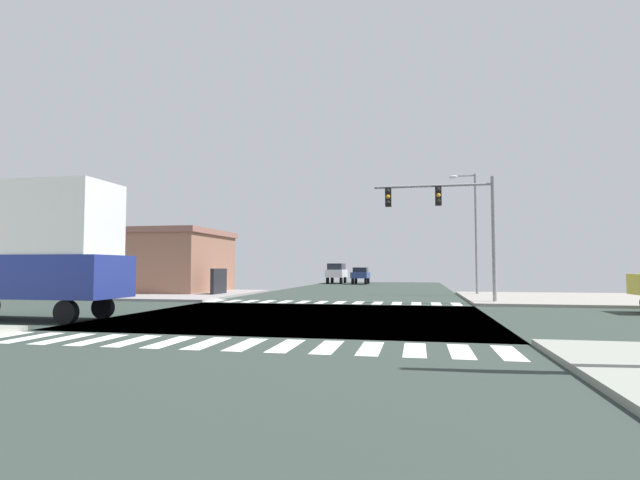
# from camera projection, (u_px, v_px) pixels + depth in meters

# --- Properties ---
(ground) EXTENTS (90.00, 90.00, 0.05)m
(ground) POSITION_uv_depth(u_px,v_px,m) (304.00, 316.00, 19.04)
(ground) COLOR #2C3630
(sidewalk_corner_ne) EXTENTS (12.00, 12.00, 0.14)m
(sidewalk_corner_ne) POSITION_uv_depth(u_px,v_px,m) (571.00, 299.00, 28.28)
(sidewalk_corner_ne) COLOR gray
(sidewalk_corner_ne) RESTS_ON ground
(sidewalk_corner_nw) EXTENTS (12.00, 12.00, 0.14)m
(sidewalk_corner_nw) POSITION_uv_depth(u_px,v_px,m) (158.00, 294.00, 33.32)
(sidewalk_corner_nw) COLOR gray
(sidewalk_corner_nw) RESTS_ON ground
(crosswalk_near) EXTENTS (13.50, 2.00, 0.01)m
(crosswalk_near) POSITION_uv_depth(u_px,v_px,m) (226.00, 344.00, 11.94)
(crosswalk_near) COLOR white
(crosswalk_near) RESTS_ON ground
(crosswalk_far) EXTENTS (13.50, 2.00, 0.01)m
(crosswalk_far) POSITION_uv_depth(u_px,v_px,m) (331.00, 302.00, 26.24)
(crosswalk_far) COLOR white
(crosswalk_far) RESTS_ON ground
(traffic_signal_mast) EXTENTS (6.20, 0.55, 6.58)m
(traffic_signal_mast) POSITION_uv_depth(u_px,v_px,m) (446.00, 211.00, 25.79)
(traffic_signal_mast) COLOR gray
(traffic_signal_mast) RESTS_ON ground
(street_lamp) EXTENTS (1.78, 0.32, 8.11)m
(street_lamp) POSITION_uv_depth(u_px,v_px,m) (472.00, 223.00, 32.68)
(street_lamp) COLOR gray
(street_lamp) RESTS_ON ground
(bank_building) EXTENTS (15.16, 8.12, 4.60)m
(bank_building) POSITION_uv_depth(u_px,v_px,m) (132.00, 262.00, 36.88)
(bank_building) COLOR #92624D
(bank_building) RESTS_ON ground
(suv_nearside_1) EXTENTS (1.96, 4.60, 2.34)m
(suv_nearside_1) POSITION_uv_depth(u_px,v_px,m) (337.00, 272.00, 57.66)
(suv_nearside_1) COLOR black
(suv_nearside_1) RESTS_ON ground
(box_truck_farside_1) EXTENTS (7.20, 2.40, 4.85)m
(box_truck_farside_1) POSITION_uv_depth(u_px,v_px,m) (32.00, 248.00, 17.54)
(box_truck_farside_1) COLOR black
(box_truck_farside_1) RESTS_ON ground
(sedan_queued_1) EXTENTS (1.80, 4.30, 1.88)m
(sedan_queued_1) POSITION_uv_depth(u_px,v_px,m) (361.00, 274.00, 55.71)
(sedan_queued_1) COLOR black
(sedan_queued_1) RESTS_ON ground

